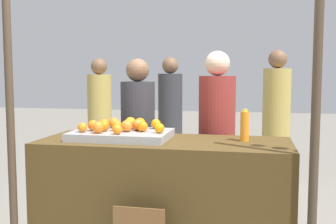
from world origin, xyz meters
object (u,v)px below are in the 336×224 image
at_px(orange_0, 114,123).
at_px(vendor_right, 217,149).
at_px(juice_bottle, 245,126).
at_px(vendor_left, 138,149).
at_px(stall_counter, 164,199).
at_px(orange_1, 127,126).

relative_size(orange_0, vendor_right, 0.05).
distance_m(juice_bottle, vendor_left, 1.14).
distance_m(stall_counter, vendor_right, 0.77).
height_order(orange_0, vendor_right, vendor_right).
bearing_deg(vendor_right, orange_0, -149.56).
bearing_deg(vendor_right, stall_counter, -118.99).
height_order(orange_0, juice_bottle, juice_bottle).
relative_size(juice_bottle, vendor_right, 0.15).
bearing_deg(orange_1, stall_counter, 4.81).
bearing_deg(orange_0, orange_1, -47.20).
distance_m(orange_1, vendor_right, 0.94).
relative_size(orange_0, vendor_left, 0.05).
xyz_separation_m(orange_0, orange_1, (0.16, -0.18, 0.00)).
relative_size(stall_counter, vendor_left, 1.22).
relative_size(stall_counter, orange_0, 22.30).
bearing_deg(orange_1, vendor_left, 98.19).
height_order(stall_counter, juice_bottle, juice_bottle).
relative_size(vendor_left, vendor_right, 0.96).
bearing_deg(juice_bottle, vendor_right, 115.06).
xyz_separation_m(stall_counter, vendor_left, (-0.37, 0.60, 0.26)).
bearing_deg(vendor_left, stall_counter, -57.96).
distance_m(stall_counter, orange_1, 0.63).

